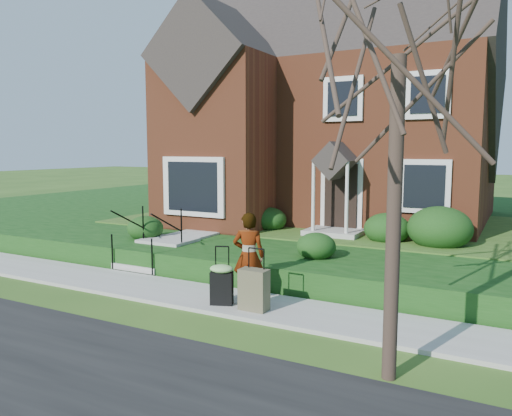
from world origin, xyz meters
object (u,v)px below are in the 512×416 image
Objects in this scene: suitcase_olive at (254,290)px; tree_verge at (400,22)px; suitcase_black at (222,282)px; woman at (249,256)px; front_steps at (157,249)px.

tree_verge reaches higher than suitcase_olive.
woman is at bearing 43.99° from suitcase_black.
woman reaches higher than suitcase_black.
suitcase_olive is (4.11, -2.17, 0.00)m from front_steps.
woman is 1.53× the size of suitcase_black.
suitcase_black is at bearing 157.62° from tree_verge.
suitcase_olive is at bearing -21.04° from suitcase_black.
woman is at bearing -23.28° from front_steps.
suitcase_olive is 5.37m from tree_verge.
front_steps is at bearing 153.18° from suitcase_olive.
woman is 1.50× the size of suitcase_olive.
suitcase_black is 0.17× the size of tree_verge.
front_steps is at bearing 152.42° from tree_verge.
woman is at bearing 127.70° from suitcase_olive.
suitcase_black is 5.76m from tree_verge.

